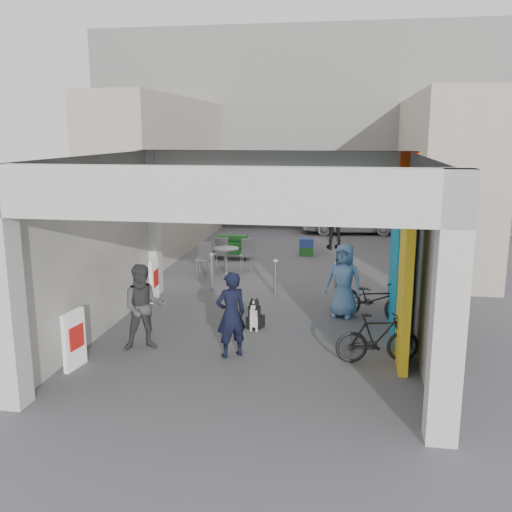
% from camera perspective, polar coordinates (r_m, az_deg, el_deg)
% --- Properties ---
extents(ground, '(90.00, 90.00, 0.00)m').
position_cam_1_polar(ground, '(11.83, 0.38, -7.02)').
color(ground, '#525156').
rests_on(ground, ground).
extents(arcade_canopy, '(6.40, 6.45, 6.40)m').
position_cam_1_polar(arcade_canopy, '(10.40, 2.63, 3.37)').
color(arcade_canopy, beige).
rests_on(arcade_canopy, ground).
extents(far_building, '(18.00, 4.08, 8.00)m').
position_cam_1_polar(far_building, '(25.08, 5.54, 12.43)').
color(far_building, silver).
rests_on(far_building, ground).
extents(plaza_bldg_left, '(2.00, 9.00, 5.00)m').
position_cam_1_polar(plaza_bldg_left, '(19.60, -9.30, 8.01)').
color(plaza_bldg_left, '#B1A793').
rests_on(plaza_bldg_left, ground).
extents(plaza_bldg_right, '(2.00, 9.00, 5.00)m').
position_cam_1_polar(plaza_bldg_right, '(18.78, 17.96, 7.40)').
color(plaza_bldg_right, '#B1A793').
rests_on(plaza_bldg_right, ground).
extents(bollard_left, '(0.09, 0.09, 0.93)m').
position_cam_1_polar(bollard_left, '(14.35, -4.42, -1.64)').
color(bollard_left, '#999AA1').
rests_on(bollard_left, ground).
extents(bollard_center, '(0.09, 0.09, 0.86)m').
position_cam_1_polar(bollard_center, '(13.94, 1.96, -2.19)').
color(bollard_center, '#999AA1').
rests_on(bollard_center, ground).
extents(bollard_right, '(0.09, 0.09, 0.85)m').
position_cam_1_polar(bollard_right, '(13.76, 7.99, -2.50)').
color(bollard_right, '#999AA1').
rests_on(bollard_right, ground).
extents(advert_board_near, '(0.17, 0.56, 1.00)m').
position_cam_1_polar(advert_board_near, '(10.14, -17.72, -7.96)').
color(advert_board_near, white).
rests_on(advert_board_near, ground).
extents(advert_board_far, '(0.13, 0.55, 1.00)m').
position_cam_1_polar(advert_board_far, '(13.65, -10.14, -2.35)').
color(advert_board_far, white).
rests_on(advert_board_far, ground).
extents(cafe_set, '(1.49, 1.20, 0.90)m').
position_cam_1_polar(cafe_set, '(16.28, -3.19, -0.47)').
color(cafe_set, '#97979C').
rests_on(cafe_set, ground).
extents(produce_stand, '(1.11, 0.60, 0.73)m').
position_cam_1_polar(produce_stand, '(17.94, -2.42, 0.64)').
color(produce_stand, black).
rests_on(produce_stand, ground).
extents(crate_stack, '(0.48, 0.39, 0.56)m').
position_cam_1_polar(crate_stack, '(18.47, 5.05, 0.91)').
color(crate_stack, '#1A5E24').
rests_on(crate_stack, ground).
extents(border_collie, '(0.25, 0.49, 0.68)m').
position_cam_1_polar(border_collie, '(11.57, -0.12, -6.06)').
color(border_collie, black).
rests_on(border_collie, ground).
extents(man_with_dog, '(0.67, 0.63, 1.55)m').
position_cam_1_polar(man_with_dog, '(10.08, -2.51, -5.87)').
color(man_with_dog, black).
rests_on(man_with_dog, ground).
extents(man_back_turned, '(0.94, 0.85, 1.60)m').
position_cam_1_polar(man_back_turned, '(10.60, -11.17, -5.05)').
color(man_back_turned, '#3E3D40').
rests_on(man_back_turned, ground).
extents(man_elderly, '(0.89, 0.70, 1.60)m').
position_cam_1_polar(man_elderly, '(12.36, 8.76, -2.44)').
color(man_elderly, '#618ABD').
rests_on(man_elderly, ground).
extents(man_crates, '(1.26, 0.84, 1.99)m').
position_cam_1_polar(man_crates, '(19.43, 7.95, 3.56)').
color(man_crates, black).
rests_on(man_crates, ground).
extents(bicycle_front, '(1.81, 1.37, 0.91)m').
position_cam_1_polar(bicycle_front, '(12.36, 11.62, -4.21)').
color(bicycle_front, black).
rests_on(bicycle_front, ground).
extents(bicycle_rear, '(1.52, 0.73, 0.88)m').
position_cam_1_polar(bicycle_rear, '(10.14, 12.07, -8.03)').
color(bicycle_rear, black).
rests_on(bicycle_rear, ground).
extents(white_van, '(3.99, 2.07, 1.30)m').
position_cam_1_polar(white_van, '(22.76, 9.29, 3.90)').
color(white_van, silver).
rests_on(white_van, ground).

